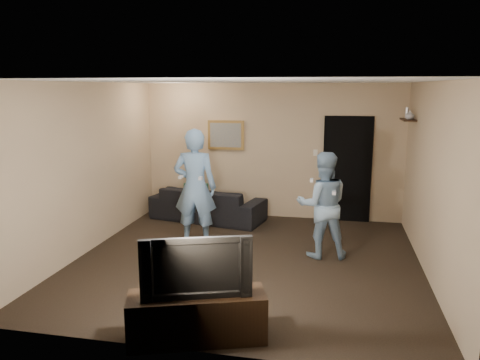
% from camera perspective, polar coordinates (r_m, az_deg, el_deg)
% --- Properties ---
extents(ground, '(5.00, 5.00, 0.00)m').
position_cam_1_polar(ground, '(7.03, 0.83, -9.76)').
color(ground, black).
rests_on(ground, ground).
extents(ceiling, '(5.00, 5.00, 0.04)m').
position_cam_1_polar(ceiling, '(6.57, 0.90, 11.94)').
color(ceiling, silver).
rests_on(ceiling, wall_back).
extents(wall_back, '(5.00, 0.04, 2.60)m').
position_cam_1_polar(wall_back, '(9.12, 3.83, 3.52)').
color(wall_back, tan).
rests_on(wall_back, ground).
extents(wall_front, '(5.00, 0.04, 2.60)m').
position_cam_1_polar(wall_front, '(4.31, -5.45, -5.22)').
color(wall_front, tan).
rests_on(wall_front, ground).
extents(wall_left, '(0.04, 5.00, 2.60)m').
position_cam_1_polar(wall_left, '(7.55, -18.12, 1.38)').
color(wall_left, tan).
rests_on(wall_left, ground).
extents(wall_right, '(0.04, 5.00, 2.60)m').
position_cam_1_polar(wall_right, '(6.68, 22.41, -0.13)').
color(wall_right, tan).
rests_on(wall_right, ground).
extents(sofa, '(2.29, 1.26, 0.63)m').
position_cam_1_polar(sofa, '(9.04, -3.95, -2.90)').
color(sofa, black).
rests_on(sofa, ground).
extents(throw_pillow, '(0.46, 0.17, 0.45)m').
position_cam_1_polar(throw_pillow, '(9.07, -5.35, -1.82)').
color(throw_pillow, '#194C3B').
rests_on(throw_pillow, sofa).
extents(painting_frame, '(0.72, 0.05, 0.57)m').
position_cam_1_polar(painting_frame, '(9.22, -1.73, 5.50)').
color(painting_frame, olive).
rests_on(painting_frame, wall_back).
extents(painting_canvas, '(0.62, 0.01, 0.47)m').
position_cam_1_polar(painting_canvas, '(9.20, -1.77, 5.49)').
color(painting_canvas, slate).
rests_on(painting_canvas, painting_frame).
extents(doorway, '(0.90, 0.06, 2.00)m').
position_cam_1_polar(doorway, '(9.05, 12.91, 1.28)').
color(doorway, black).
rests_on(doorway, ground).
extents(light_switch, '(0.08, 0.02, 0.12)m').
position_cam_1_polar(light_switch, '(9.02, 9.18, 3.31)').
color(light_switch, silver).
rests_on(light_switch, wall_back).
extents(wall_shelf, '(0.20, 0.60, 0.03)m').
position_cam_1_polar(wall_shelf, '(8.35, 19.80, 6.94)').
color(wall_shelf, black).
rests_on(wall_shelf, wall_right).
extents(shelf_vase, '(0.16, 0.16, 0.15)m').
position_cam_1_polar(shelf_vase, '(8.18, 19.99, 7.49)').
color(shelf_vase, silver).
rests_on(shelf_vase, wall_shelf).
extents(shelf_figurine, '(0.06, 0.06, 0.18)m').
position_cam_1_polar(shelf_figurine, '(8.51, 19.69, 7.73)').
color(shelf_figurine, silver).
rests_on(shelf_figurine, wall_shelf).
extents(tv_console, '(1.44, 0.87, 0.49)m').
position_cam_1_polar(tv_console, '(4.92, -5.26, -16.29)').
color(tv_console, black).
rests_on(tv_console, ground).
extents(television, '(1.07, 0.49, 0.62)m').
position_cam_1_polar(television, '(4.69, -5.38, -10.23)').
color(television, black).
rests_on(television, tv_console).
extents(wii_player_left, '(0.72, 0.54, 1.89)m').
position_cam_1_polar(wii_player_left, '(7.53, -5.50, -0.89)').
color(wii_player_left, '#739DC7').
rests_on(wii_player_left, ground).
extents(wii_player_right, '(0.88, 0.74, 1.60)m').
position_cam_1_polar(wii_player_right, '(7.07, 10.04, -3.02)').
color(wii_player_right, '#7F9FB9').
rests_on(wii_player_right, ground).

